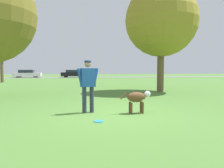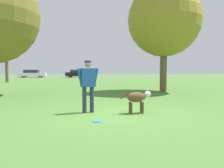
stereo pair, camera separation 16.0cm
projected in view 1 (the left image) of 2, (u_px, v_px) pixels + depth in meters
name	position (u px, v px, depth m)	size (l,w,h in m)	color
ground_plane	(113.00, 114.00, 6.63)	(120.00, 120.00, 0.00)	#4C7A33
far_road_strip	(86.00, 77.00, 38.43)	(120.00, 6.00, 0.01)	slate
person	(88.00, 82.00, 6.74)	(0.70, 0.34, 1.62)	#2D334C
dog	(138.00, 98.00, 6.69)	(0.97, 0.33, 0.68)	brown
frisbee	(99.00, 121.00, 5.63)	(0.26, 0.26, 0.02)	#268CE5
tree_far_left	(1.00, 40.00, 22.63)	(2.77, 2.77, 5.86)	brown
tree_near_right	(161.00, 21.00, 13.10)	(4.33, 4.33, 6.45)	brown
parked_car_white	(27.00, 74.00, 37.30)	(4.61, 1.83, 1.31)	white
parked_car_black	(73.00, 74.00, 37.76)	(4.09, 1.90, 1.31)	black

